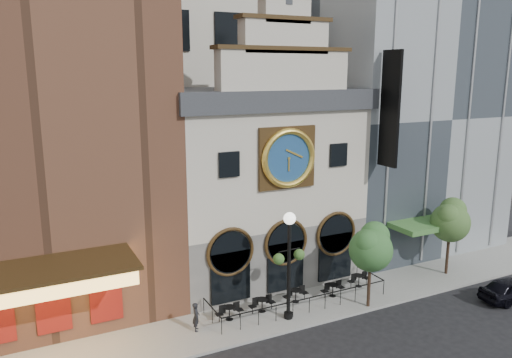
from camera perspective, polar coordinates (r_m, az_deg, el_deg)
The scene contains 16 objects.
ground at distance 28.26m, azimuth 7.44°, elevation -16.18°, with size 120.00×120.00×0.00m, color black.
sidewalk at distance 30.09m, azimuth 4.72°, elevation -14.10°, with size 44.00×5.00×0.15m, color gray.
clock_building at distance 32.35m, azimuth 0.06°, elevation 0.25°, with size 12.60×8.78×18.65m.
theater_building at distance 30.50m, azimuth -24.69°, elevation 9.64°, with size 14.00×15.60×25.00m.
retail_building at distance 40.93m, azimuth 15.29°, elevation 7.23°, with size 14.00×14.40×20.00m.
cafe_railing at distance 29.87m, azimuth 4.74°, elevation -13.19°, with size 10.60×2.60×0.90m, color black, non-canonical shape.
bistro_0 at distance 28.05m, azimuth -3.06°, elevation -14.91°, with size 1.58×0.68×0.90m.
bistro_1 at distance 28.84m, azimuth 0.70°, elevation -14.09°, with size 1.58×0.68×0.90m.
bistro_2 at distance 30.02m, azimuth 4.56°, elevation -13.02°, with size 1.58×0.68×0.90m.
bistro_3 at distance 30.96m, azimuth 8.76°, elevation -12.32°, with size 1.58×0.68×0.90m.
bistro_4 at distance 32.52m, azimuth 11.68°, elevation -11.19°, with size 1.58×0.68×0.90m.
car_right at distance 33.99m, azimuth 27.21°, elevation -11.13°, with size 1.67×4.14×1.41m, color black.
pedestrian at distance 27.03m, azimuth -6.87°, elevation -15.36°, with size 0.56×0.37×1.54m, color black.
lamppost at distance 26.91m, azimuth 3.81°, elevation -8.53°, with size 1.92×0.70×6.02m.
tree_left at distance 29.03m, azimuth 13.03°, elevation -7.50°, with size 2.55×2.46×4.92m.
tree_right at distance 35.16m, azimuth 21.34°, elevation -4.32°, with size 2.65×2.55×5.11m.
Camera 1 is at (-14.11, -20.51, 13.38)m, focal length 35.00 mm.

